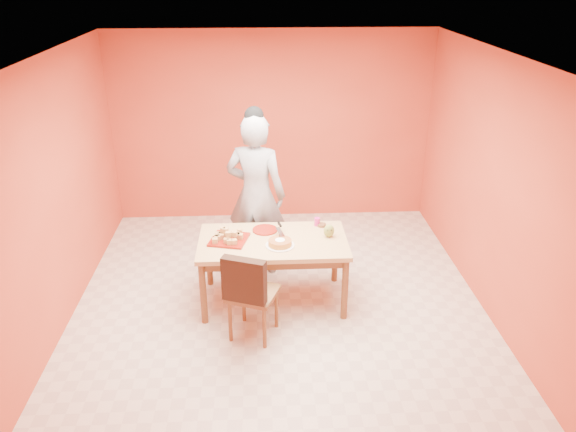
{
  "coord_description": "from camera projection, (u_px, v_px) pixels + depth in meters",
  "views": [
    {
      "loc": [
        -0.19,
        -5.25,
        3.49
      ],
      "look_at": [
        0.11,
        0.3,
        0.97
      ],
      "focal_mm": 35.0,
      "sensor_mm": 36.0,
      "label": 1
    }
  ],
  "objects": [
    {
      "name": "red_dinner_plate",
      "position": [
        265.0,
        230.0,
        6.25
      ],
      "size": [
        0.31,
        0.31,
        0.02
      ],
      "primitive_type": "cylinder",
      "rotation": [
        0.0,
        0.0,
        0.12
      ],
      "color": "maroon",
      "rests_on": "dining_table"
    },
    {
      "name": "person",
      "position": [
        256.0,
        195.0,
        6.62
      ],
      "size": [
        0.82,
        0.65,
        1.96
      ],
      "primitive_type": "imported",
      "rotation": [
        0.0,
        0.0,
        2.86
      ],
      "color": "gray",
      "rests_on": "floor"
    },
    {
      "name": "magenta_glass",
      "position": [
        317.0,
        222.0,
        6.35
      ],
      "size": [
        0.08,
        0.08,
        0.09
      ],
      "primitive_type": "cylinder",
      "rotation": [
        0.0,
        0.0,
        0.19
      ],
      "color": "#C01C7A",
      "rests_on": "dining_table"
    },
    {
      "name": "sponge_cake",
      "position": [
        280.0,
        243.0,
        5.89
      ],
      "size": [
        0.28,
        0.28,
        0.06
      ],
      "primitive_type": "cylinder",
      "rotation": [
        0.0,
        0.0,
        0.13
      ],
      "color": "gold",
      "rests_on": "white_cake_plate"
    },
    {
      "name": "floor",
      "position": [
        279.0,
        307.0,
        6.23
      ],
      "size": [
        5.0,
        5.0,
        0.0
      ],
      "primitive_type": "plane",
      "color": "beige",
      "rests_on": "ground"
    },
    {
      "name": "dining_chair",
      "position": [
        253.0,
        292.0,
        5.55
      ],
      "size": [
        0.59,
        0.66,
        0.98
      ],
      "rotation": [
        0.0,
        0.0,
        -0.36
      ],
      "color": "brown",
      "rests_on": "floor"
    },
    {
      "name": "pastry_pile",
      "position": [
        229.0,
        234.0,
        6.0
      ],
      "size": [
        0.34,
        0.34,
        0.11
      ],
      "primitive_type": null,
      "color": "tan",
      "rests_on": "pastry_platter"
    },
    {
      "name": "wall_right",
      "position": [
        497.0,
        190.0,
        5.78
      ],
      "size": [
        0.0,
        5.0,
        5.0
      ],
      "primitive_type": "plane",
      "rotation": [
        1.57,
        0.0,
        -1.57
      ],
      "color": "#CB492E",
      "rests_on": "floor"
    },
    {
      "name": "white_cake_plate",
      "position": [
        280.0,
        245.0,
        5.91
      ],
      "size": [
        0.36,
        0.36,
        0.01
      ],
      "primitive_type": "cylinder",
      "rotation": [
        0.0,
        0.0,
        0.2
      ],
      "color": "white",
      "rests_on": "dining_table"
    },
    {
      "name": "checker_tin",
      "position": [
        322.0,
        225.0,
        6.35
      ],
      "size": [
        0.11,
        0.11,
        0.03
      ],
      "primitive_type": "cylinder",
      "rotation": [
        0.0,
        0.0,
        -0.14
      ],
      "color": "#381E0F",
      "rests_on": "dining_table"
    },
    {
      "name": "cake_server",
      "position": [
        280.0,
        232.0,
        6.04
      ],
      "size": [
        0.1,
        0.24,
        0.01
      ],
      "primitive_type": "cube",
      "rotation": [
        0.0,
        0.0,
        0.22
      ],
      "color": "silver",
      "rests_on": "sponge_cake"
    },
    {
      "name": "pastry_platter",
      "position": [
        229.0,
        239.0,
        6.02
      ],
      "size": [
        0.46,
        0.46,
        0.02
      ],
      "primitive_type": "cube",
      "rotation": [
        0.0,
        0.0,
        -0.25
      ],
      "color": "maroon",
      "rests_on": "dining_table"
    },
    {
      "name": "wall_left",
      "position": [
        52.0,
        199.0,
        5.56
      ],
      "size": [
        0.0,
        5.0,
        5.0
      ],
      "primitive_type": "plane",
      "rotation": [
        1.57,
        0.0,
        1.57
      ],
      "color": "#CB492E",
      "rests_on": "floor"
    },
    {
      "name": "egg_ornament",
      "position": [
        329.0,
        231.0,
        6.07
      ],
      "size": [
        0.14,
        0.12,
        0.15
      ],
      "primitive_type": "ellipsoid",
      "rotation": [
        0.0,
        0.0,
        -0.24
      ],
      "color": "olive",
      "rests_on": "dining_table"
    },
    {
      "name": "wall_back",
      "position": [
        272.0,
        128.0,
        7.94
      ],
      "size": [
        4.5,
        0.0,
        4.5
      ],
      "primitive_type": "plane",
      "rotation": [
        1.57,
        0.0,
        0.0
      ],
      "color": "#CB492E",
      "rests_on": "floor"
    },
    {
      "name": "dining_table",
      "position": [
        273.0,
        248.0,
        6.08
      ],
      "size": [
        1.6,
        0.9,
        0.76
      ],
      "color": "tan",
      "rests_on": "floor"
    },
    {
      "name": "ceiling",
      "position": [
        278.0,
        57.0,
        5.11
      ],
      "size": [
        5.0,
        5.0,
        0.0
      ],
      "primitive_type": "plane",
      "rotation": [
        3.14,
        0.0,
        0.0
      ],
      "color": "silver",
      "rests_on": "wall_back"
    }
  ]
}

